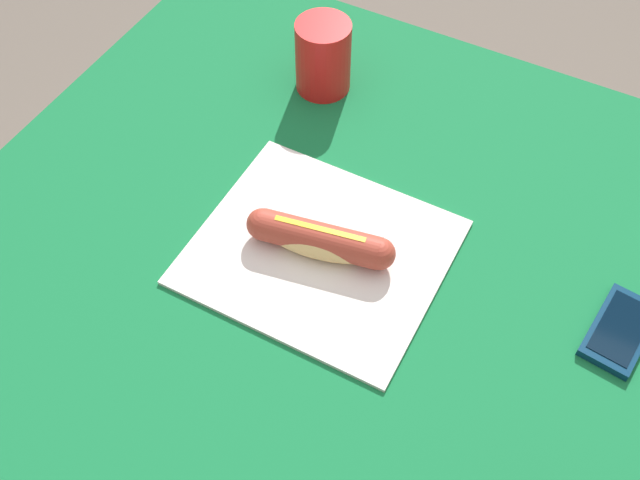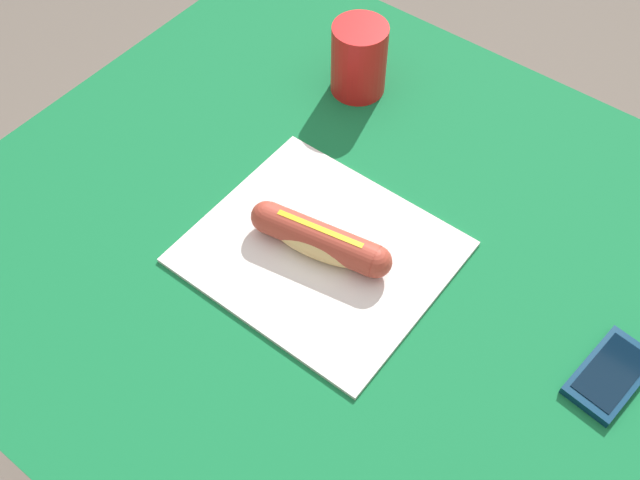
# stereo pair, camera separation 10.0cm
# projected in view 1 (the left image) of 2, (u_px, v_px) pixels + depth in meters

# --- Properties ---
(ground_plane) EXTENTS (6.00, 6.00, 0.00)m
(ground_plane) POSITION_uv_depth(u_px,v_px,m) (342.00, 445.00, 1.62)
(ground_plane) COLOR #6B6056
(ground_plane) RESTS_ON ground
(dining_table) EXTENTS (1.11, 0.96, 0.73)m
(dining_table) POSITION_uv_depth(u_px,v_px,m) (352.00, 294.00, 1.13)
(dining_table) COLOR brown
(dining_table) RESTS_ON ground
(paper_wrapper) EXTENTS (0.33, 0.29, 0.01)m
(paper_wrapper) POSITION_uv_depth(u_px,v_px,m) (320.00, 252.00, 1.02)
(paper_wrapper) COLOR silver
(paper_wrapper) RESTS_ON dining_table
(hot_dog) EXTENTS (0.20, 0.08, 0.05)m
(hot_dog) POSITION_uv_depth(u_px,v_px,m) (320.00, 240.00, 1.00)
(hot_dog) COLOR #E5BC75
(hot_dog) RESTS_ON paper_wrapper
(cell_phone) EXTENTS (0.08, 0.13, 0.01)m
(cell_phone) POSITION_uv_depth(u_px,v_px,m) (620.00, 330.00, 0.95)
(cell_phone) COLOR #0A2D4C
(cell_phone) RESTS_ON dining_table
(drinking_cup) EXTENTS (0.09, 0.09, 0.12)m
(drinking_cup) POSITION_uv_depth(u_px,v_px,m) (323.00, 57.00, 1.18)
(drinking_cup) COLOR red
(drinking_cup) RESTS_ON dining_table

